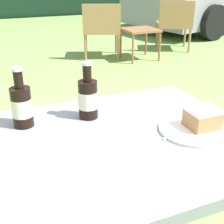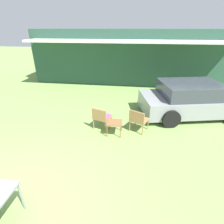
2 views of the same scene
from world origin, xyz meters
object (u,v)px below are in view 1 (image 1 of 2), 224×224
object	(u,v)px
garden_side_table	(140,33)
patio_table	(123,156)
cola_bottle_far	(22,105)
cola_bottle_near	(88,98)
wicker_chair_plain	(175,22)
wicker_chair_cushioned	(101,27)
cake_on_plate	(198,123)

from	to	relation	value
garden_side_table	patio_table	bearing A→B (deg)	-118.62
cola_bottle_far	cola_bottle_near	bearing A→B (deg)	-5.51
wicker_chair_plain	cola_bottle_far	distance (m)	4.44
wicker_chair_cushioned	garden_side_table	distance (m)	0.59
wicker_chair_plain	cola_bottle_far	xyz separation A→B (m)	(-2.87, -3.37, 0.33)
cake_on_plate	cola_bottle_near	bearing A→B (deg)	141.70
cola_bottle_near	cola_bottle_far	distance (m)	0.24
wicker_chair_cushioned	cola_bottle_near	world-z (taller)	cola_bottle_near
cake_on_plate	wicker_chair_cushioned	bearing A→B (deg)	74.00
cake_on_plate	cola_bottle_near	distance (m)	0.40
cake_on_plate	cola_bottle_far	bearing A→B (deg)	153.75
wicker_chair_cushioned	cola_bottle_near	xyz separation A→B (m)	(-1.36, -3.41, 0.33)
wicker_chair_cushioned	garden_side_table	bearing A→B (deg)	167.67
wicker_chair_cushioned	cake_on_plate	distance (m)	3.82
patio_table	cola_bottle_near	world-z (taller)	cola_bottle_near
patio_table	cola_bottle_far	world-z (taller)	cola_bottle_far
garden_side_table	wicker_chair_plain	bearing A→B (deg)	20.50
garden_side_table	patio_table	world-z (taller)	patio_table
garden_side_table	cola_bottle_far	size ratio (longest dim) A/B	2.29
cola_bottle_near	garden_side_table	bearing A→B (deg)	59.13
patio_table	cake_on_plate	size ratio (longest dim) A/B	3.58
garden_side_table	wicker_chair_cushioned	bearing A→B (deg)	148.10
garden_side_table	cola_bottle_near	distance (m)	3.64
cake_on_plate	cola_bottle_far	world-z (taller)	cola_bottle_far
wicker_chair_plain	cola_bottle_far	size ratio (longest dim) A/B	3.77
wicker_chair_plain	cola_bottle_far	bearing A→B (deg)	75.20
wicker_chair_plain	patio_table	distance (m)	4.42
cola_bottle_far	cake_on_plate	bearing A→B (deg)	-26.25
wicker_chair_cushioned	cake_on_plate	world-z (taller)	wicker_chair_cushioned
patio_table	cake_on_plate	world-z (taller)	cake_on_plate
patio_table	cola_bottle_far	size ratio (longest dim) A/B	4.06
cola_bottle_near	cola_bottle_far	xyz separation A→B (m)	(-0.23, 0.02, 0.00)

